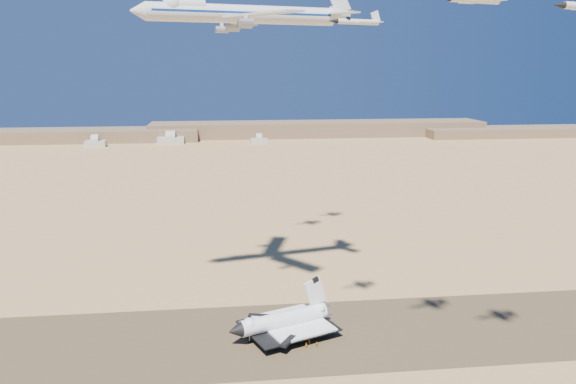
{
  "coord_description": "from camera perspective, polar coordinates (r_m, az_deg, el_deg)",
  "views": [
    {
      "loc": [
        -2.35,
        -163.41,
        83.27
      ],
      "look_at": [
        17.99,
        8.0,
        45.38
      ],
      "focal_mm": 35.0,
      "sensor_mm": 36.0,
      "label": 1
    }
  ],
  "objects": [
    {
      "name": "ridgeline",
      "position": [
        698.13,
        -1.17,
        6.16
      ],
      "size": [
        960.0,
        90.0,
        18.0
      ],
      "color": "brown",
      "rests_on": "ground"
    },
    {
      "name": "chase_jet_e",
      "position": [
        253.04,
        3.15,
        17.58
      ],
      "size": [
        15.43,
        8.94,
        3.92
      ],
      "rotation": [
        0.0,
        0.0,
        0.27
      ],
      "color": "silver"
    },
    {
      "name": "carrier_747",
      "position": [
        184.98,
        -5.2,
        17.58
      ],
      "size": [
        71.91,
        54.36,
        17.87
      ],
      "rotation": [
        0.0,
        0.0,
        0.21
      ],
      "color": "silver"
    },
    {
      "name": "hangars",
      "position": [
        649.55,
        -12.21,
        5.17
      ],
      "size": [
        200.5,
        29.5,
        30.0
      ],
      "color": "#BDB7A8",
      "rests_on": "ground"
    },
    {
      "name": "chase_jet_a",
      "position": [
        149.92,
        7.02,
        16.8
      ],
      "size": [
        14.76,
        8.6,
        3.76
      ],
      "rotation": [
        0.0,
        0.0,
        0.3
      ],
      "color": "silver"
    },
    {
      "name": "shuttle",
      "position": [
        182.97,
        -0.52,
        -13.02
      ],
      "size": [
        36.54,
        30.34,
        17.77
      ],
      "rotation": [
        0.0,
        0.0,
        0.38
      ],
      "color": "white",
      "rests_on": "runway"
    },
    {
      "name": "crew_c",
      "position": [
        177.97,
        2.92,
        -15.2
      ],
      "size": [
        0.93,
        1.12,
        1.7
      ],
      "primitive_type": "imported",
      "rotation": [
        0.0,
        0.0,
        2.08
      ],
      "color": "orange",
      "rests_on": "runway"
    },
    {
      "name": "ground",
      "position": [
        183.42,
        -5.47,
        -14.68
      ],
      "size": [
        1200.0,
        1200.0,
        0.0
      ],
      "primitive_type": "plane",
      "color": "tan",
      "rests_on": "ground"
    },
    {
      "name": "crew_a",
      "position": [
        179.26,
        2.18,
        -14.95
      ],
      "size": [
        0.55,
        0.74,
        1.85
      ],
      "primitive_type": "imported",
      "rotation": [
        0.0,
        0.0,
        1.74
      ],
      "color": "orange",
      "rests_on": "runway"
    },
    {
      "name": "runway",
      "position": [
        183.41,
        -5.47,
        -14.67
      ],
      "size": [
        600.0,
        50.0,
        0.06
      ],
      "primitive_type": "cube",
      "color": "brown",
      "rests_on": "ground"
    },
    {
      "name": "chase_jet_d",
      "position": [
        235.47,
        -0.05,
        17.5
      ],
      "size": [
        15.55,
        9.0,
        3.95
      ],
      "rotation": [
        0.0,
        0.0,
        0.26
      ],
      "color": "silver"
    },
    {
      "name": "crew_b",
      "position": [
        177.41,
        1.87,
        -15.29
      ],
      "size": [
        0.77,
        0.94,
        1.68
      ],
      "primitive_type": "imported",
      "rotation": [
        0.0,
        0.0,
        2.0
      ],
      "color": "orange",
      "rests_on": "runway"
    }
  ]
}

